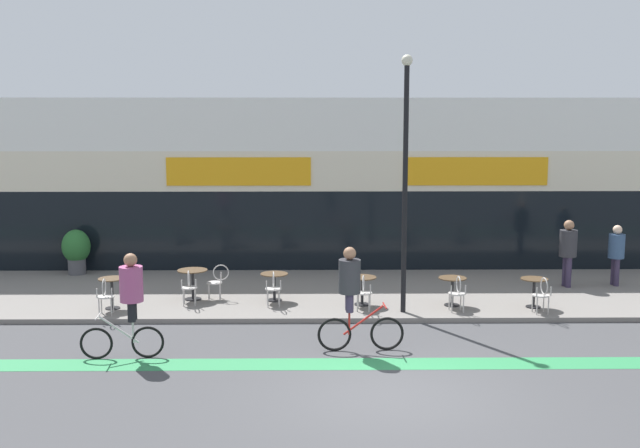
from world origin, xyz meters
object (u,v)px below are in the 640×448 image
(cafe_chair_1_side, at_px, (217,279))
(cafe_chair_3_near, at_px, (364,290))
(bistro_table_0, at_px, (112,287))
(bistro_table_1, at_px, (193,278))
(cafe_chair_1_near, at_px, (189,285))
(planter_pot, at_px, (76,249))
(bistro_table_5, at_px, (534,287))
(pedestrian_far_end, at_px, (568,247))
(cafe_chair_2_near, at_px, (273,286))
(lamp_post, at_px, (405,169))
(cafe_chair_5_near, at_px, (542,293))
(bistro_table_4, at_px, (452,286))
(cyclist_1, at_px, (129,296))
(bistro_table_2, at_px, (274,281))
(cyclist_0, at_px, (352,291))
(cafe_chair_4_near, at_px, (457,291))
(pedestrian_near_end, at_px, (616,250))
(bistro_table_3, at_px, (362,285))
(cafe_chair_0_near, at_px, (105,294))

(cafe_chair_1_side, height_order, cafe_chair_3_near, same)
(bistro_table_0, height_order, bistro_table_1, bistro_table_1)
(cafe_chair_1_near, relative_size, planter_pot, 0.68)
(bistro_table_5, xyz_separation_m, pedestrian_far_end, (1.57, 2.24, 0.58))
(cafe_chair_2_near, relative_size, lamp_post, 0.15)
(bistro_table_5, height_order, cafe_chair_5_near, cafe_chair_5_near)
(bistro_table_1, distance_m, cafe_chair_2_near, 2.23)
(bistro_table_4, distance_m, cafe_chair_5_near, 2.13)
(bistro_table_1, xyz_separation_m, cyclist_1, (-0.55, -4.31, 0.59))
(bistro_table_2, distance_m, cafe_chair_2_near, 0.63)
(bistro_table_5, height_order, lamp_post, lamp_post)
(lamp_post, relative_size, pedestrian_far_end, 3.28)
(bistro_table_4, xyz_separation_m, cafe_chair_2_near, (-4.40, -0.08, 0.01))
(cafe_chair_5_near, xyz_separation_m, planter_pot, (-12.38, 4.66, 0.22))
(cyclist_1, bearing_deg, cafe_chair_3_near, -151.86)
(bistro_table_1, bearing_deg, cyclist_0, -45.20)
(bistro_table_0, relative_size, lamp_post, 0.13)
(bistro_table_1, bearing_deg, cafe_chair_4_near, -11.44)
(cafe_chair_4_near, bearing_deg, cafe_chair_5_near, -98.32)
(bistro_table_0, relative_size, cafe_chair_2_near, 0.84)
(bistro_table_2, xyz_separation_m, pedestrian_near_end, (9.33, 1.62, 0.50))
(bistro_table_0, bearing_deg, cafe_chair_1_near, 8.44)
(cafe_chair_1_near, height_order, pedestrian_near_end, pedestrian_near_end)
(bistro_table_4, bearing_deg, bistro_table_3, 177.59)
(cyclist_0, distance_m, pedestrian_near_end, 9.26)
(planter_pot, bearing_deg, bistro_table_3, -24.53)
(cafe_chair_3_near, relative_size, cyclist_0, 0.42)
(cafe_chair_1_side, bearing_deg, bistro_table_0, 15.15)
(cyclist_1, xyz_separation_m, pedestrian_near_end, (11.96, 5.78, -0.14))
(cafe_chair_1_near, height_order, cyclist_1, cyclist_1)
(cafe_chair_3_near, distance_m, cafe_chair_4_near, 2.23)
(pedestrian_near_end, bearing_deg, cafe_chair_2_near, -172.09)
(cafe_chair_0_near, height_order, cafe_chair_3_near, same)
(bistro_table_4, bearing_deg, bistro_table_1, 173.94)
(bistro_table_3, bearing_deg, lamp_post, -35.74)
(lamp_post, xyz_separation_m, cyclist_0, (-1.36, -2.61, -2.30))
(cafe_chair_1_side, relative_size, cafe_chair_5_near, 1.00)
(cafe_chair_0_near, xyz_separation_m, cafe_chair_4_near, (8.31, 0.21, 0.00))
(bistro_table_5, relative_size, cafe_chair_1_side, 0.80)
(bistro_table_0, bearing_deg, cyclist_0, -27.77)
(bistro_table_2, relative_size, bistro_table_5, 0.97)
(cafe_chair_5_near, bearing_deg, pedestrian_near_end, -50.19)
(cyclist_1, height_order, pedestrian_far_end, cyclist_1)
(bistro_table_2, height_order, cafe_chair_1_near, cafe_chair_1_near)
(cyclist_1, bearing_deg, planter_pot, -70.17)
(bistro_table_0, height_order, cafe_chair_2_near, cafe_chair_2_near)
(cyclist_0, bearing_deg, cafe_chair_4_near, 41.31)
(bistro_table_1, distance_m, bistro_table_3, 4.32)
(bistro_table_2, relative_size, cafe_chair_1_near, 0.78)
(bistro_table_5, height_order, cafe_chair_1_near, cafe_chair_1_near)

